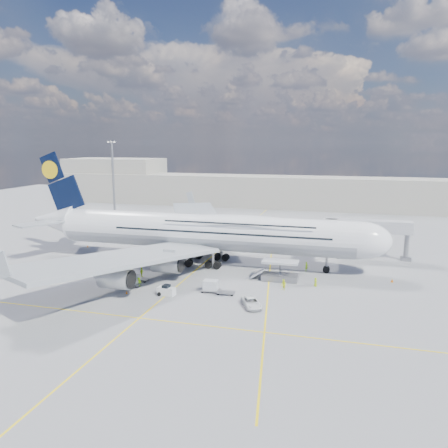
% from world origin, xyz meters
% --- Properties ---
extents(ground, '(300.00, 300.00, 0.00)m').
position_xyz_m(ground, '(0.00, 0.00, 0.00)').
color(ground, gray).
rests_on(ground, ground).
extents(taxi_line_main, '(0.25, 220.00, 0.01)m').
position_xyz_m(taxi_line_main, '(0.00, 0.00, 0.01)').
color(taxi_line_main, yellow).
rests_on(taxi_line_main, ground).
extents(taxi_line_cross, '(120.00, 0.25, 0.01)m').
position_xyz_m(taxi_line_cross, '(0.00, -20.00, 0.01)').
color(taxi_line_cross, yellow).
rests_on(taxi_line_cross, ground).
extents(taxi_line_diag, '(14.16, 99.06, 0.01)m').
position_xyz_m(taxi_line_diag, '(14.00, 10.00, 0.01)').
color(taxi_line_diag, yellow).
rests_on(taxi_line_diag, ground).
extents(airliner, '(77.26, 79.15, 23.71)m').
position_xyz_m(airliner, '(0.26, 10.00, 6.87)').
color(airliner, white).
rests_on(airliner, ground).
extents(jet_bridge, '(18.80, 12.10, 8.50)m').
position_xyz_m(jet_bridge, '(29.81, 20.94, 6.85)').
color(jet_bridge, '#B7B7BC').
rests_on(jet_bridge, ground).
extents(cargo_loader, '(8.53, 3.20, 3.67)m').
position_xyz_m(cargo_loader, '(16.82, 2.89, 1.25)').
color(cargo_loader, silver).
rests_on(cargo_loader, ground).
extents(light_mast, '(3.00, 0.70, 25.50)m').
position_xyz_m(light_mast, '(-40.00, 45.00, 13.21)').
color(light_mast, gray).
rests_on(light_mast, ground).
extents(terminal, '(180.00, 16.00, 12.00)m').
position_xyz_m(terminal, '(0.00, 95.00, 6.00)').
color(terminal, '#B2AD9E').
rests_on(terminal, ground).
extents(hangar, '(40.00, 22.00, 18.00)m').
position_xyz_m(hangar, '(-70.00, 100.00, 9.00)').
color(hangar, '#B2AD9E').
rests_on(hangar, ground).
extents(tree_line, '(160.00, 6.00, 8.00)m').
position_xyz_m(tree_line, '(40.00, 140.00, 4.00)').
color(tree_line, '#193814').
rests_on(tree_line, ground).
extents(dolly_row_a, '(3.04, 1.76, 0.43)m').
position_xyz_m(dolly_row_a, '(-23.07, -4.24, 0.33)').
color(dolly_row_a, gray).
rests_on(dolly_row_a, ground).
extents(dolly_row_b, '(3.43, 2.05, 0.48)m').
position_xyz_m(dolly_row_b, '(-7.67, -4.24, 0.37)').
color(dolly_row_b, gray).
rests_on(dolly_row_b, ground).
extents(dolly_row_c, '(3.41, 1.96, 2.10)m').
position_xyz_m(dolly_row_c, '(-7.85, -7.25, 1.13)').
color(dolly_row_c, gray).
rests_on(dolly_row_c, ground).
extents(dolly_back, '(3.24, 1.94, 1.96)m').
position_xyz_m(dolly_back, '(-18.86, 3.31, 1.06)').
color(dolly_back, gray).
rests_on(dolly_back, ground).
extents(dolly_nose_far, '(3.39, 1.96, 2.08)m').
position_xyz_m(dolly_nose_far, '(6.67, -6.68, 1.12)').
color(dolly_nose_far, gray).
rests_on(dolly_nose_far, ground).
extents(dolly_nose_near, '(2.99, 1.69, 0.43)m').
position_xyz_m(dolly_nose_near, '(9.43, -7.09, 0.33)').
color(dolly_nose_near, gray).
rests_on(dolly_nose_near, ground).
extents(baggage_tug, '(3.08, 1.77, 1.82)m').
position_xyz_m(baggage_tug, '(0.09, -10.19, 0.80)').
color(baggage_tug, silver).
rests_on(baggage_tug, ground).
extents(catering_truck_inner, '(7.50, 5.33, 4.12)m').
position_xyz_m(catering_truck_inner, '(-5.65, 21.03, 1.95)').
color(catering_truck_inner, gray).
rests_on(catering_truck_inner, ground).
extents(catering_truck_outer, '(7.24, 2.86, 4.31)m').
position_xyz_m(catering_truck_outer, '(-17.14, 37.14, 2.00)').
color(catering_truck_outer, gray).
rests_on(catering_truck_outer, ground).
extents(service_van, '(4.40, 5.60, 1.42)m').
position_xyz_m(service_van, '(14.68, -11.57, 0.71)').
color(service_van, white).
rests_on(service_van, ground).
extents(crew_nose, '(0.79, 0.82, 1.89)m').
position_xyz_m(crew_nose, '(21.20, 10.00, 0.95)').
color(crew_nose, '#B1FF1A').
rests_on(crew_nose, ground).
extents(crew_loader, '(1.18, 1.15, 1.92)m').
position_xyz_m(crew_loader, '(18.39, -2.53, 0.96)').
color(crew_loader, '#EEFF1A').
rests_on(crew_loader, ground).
extents(crew_wing, '(0.54, 1.14, 1.89)m').
position_xyz_m(crew_wing, '(-8.29, -2.05, 0.95)').
color(crew_wing, '#ACDC17').
rests_on(crew_wing, ground).
extents(crew_van, '(0.76, 0.91, 1.59)m').
position_xyz_m(crew_van, '(23.50, 1.01, 0.80)').
color(crew_van, '#C8EC18').
rests_on(crew_van, ground).
extents(crew_tug, '(1.16, 0.86, 1.60)m').
position_xyz_m(crew_tug, '(-6.36, -7.08, 0.80)').
color(crew_tug, '#A4F71A').
rests_on(crew_tug, ground).
extents(cone_nose, '(0.49, 0.49, 0.63)m').
position_xyz_m(cone_nose, '(36.74, 7.08, 0.30)').
color(cone_nose, orange).
rests_on(cone_nose, ground).
extents(cone_wing_left_inner, '(0.42, 0.42, 0.53)m').
position_xyz_m(cone_wing_left_inner, '(-11.82, 17.55, 0.26)').
color(cone_wing_left_inner, orange).
rests_on(cone_wing_left_inner, ground).
extents(cone_wing_left_outer, '(0.46, 0.46, 0.58)m').
position_xyz_m(cone_wing_left_outer, '(-15.26, 33.47, 0.28)').
color(cone_wing_left_outer, orange).
rests_on(cone_wing_left_outer, ground).
extents(cone_wing_right_inner, '(0.42, 0.42, 0.53)m').
position_xyz_m(cone_wing_right_inner, '(-12.82, 2.35, 0.26)').
color(cone_wing_right_inner, orange).
rests_on(cone_wing_right_inner, ground).
extents(cone_wing_right_outer, '(0.39, 0.39, 0.50)m').
position_xyz_m(cone_wing_right_outer, '(-6.66, -11.16, 0.24)').
color(cone_wing_right_outer, orange).
rests_on(cone_wing_right_outer, ground).
extents(cone_tail, '(0.45, 0.45, 0.57)m').
position_xyz_m(cone_tail, '(-31.44, 16.25, 0.28)').
color(cone_tail, orange).
rests_on(cone_tail, ground).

